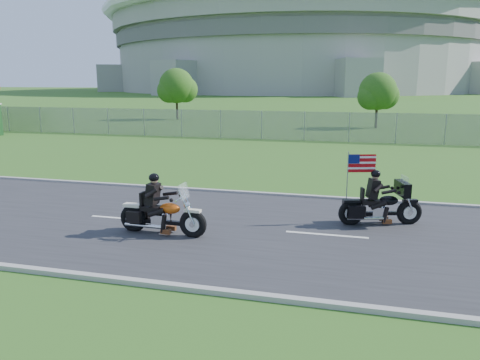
# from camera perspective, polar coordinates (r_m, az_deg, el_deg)

# --- Properties ---
(ground) EXTENTS (420.00, 420.00, 0.00)m
(ground) POSITION_cam_1_polar(r_m,az_deg,el_deg) (13.73, -6.46, -5.47)
(ground) COLOR #30561A
(ground) RESTS_ON ground
(road) EXTENTS (120.00, 8.00, 0.04)m
(road) POSITION_cam_1_polar(r_m,az_deg,el_deg) (13.72, -6.46, -5.39)
(road) COLOR #28282B
(road) RESTS_ON ground
(curb_north) EXTENTS (120.00, 0.18, 0.12)m
(curb_north) POSITION_cam_1_polar(r_m,az_deg,el_deg) (17.41, -1.73, -1.42)
(curb_north) COLOR #9E9B93
(curb_north) RESTS_ON ground
(curb_south) EXTENTS (120.00, 0.18, 0.12)m
(curb_south) POSITION_cam_1_polar(r_m,az_deg,el_deg) (10.28, -14.67, -11.72)
(curb_south) COLOR #9E9B93
(curb_south) RESTS_ON ground
(fence) EXTENTS (60.00, 0.03, 2.00)m
(fence) POSITION_cam_1_polar(r_m,az_deg,el_deg) (33.79, -2.37, 6.83)
(fence) COLOR gray
(fence) RESTS_ON ground
(stadium) EXTENTS (140.40, 140.40, 29.20)m
(stadium) POSITION_cam_1_polar(r_m,az_deg,el_deg) (184.23, 6.98, 15.65)
(stadium) COLOR #A3A099
(stadium) RESTS_ON ground
(tree_fence_near) EXTENTS (3.52, 3.28, 4.75)m
(tree_fence_near) POSITION_cam_1_polar(r_m,az_deg,el_deg) (42.28, 16.49, 10.10)
(tree_fence_near) COLOR #382316
(tree_fence_near) RESTS_ON ground
(tree_fence_mid) EXTENTS (3.96, 3.69, 5.30)m
(tree_fence_mid) POSITION_cam_1_polar(r_m,az_deg,el_deg) (49.88, -7.68, 11.10)
(tree_fence_mid) COLOR #382316
(tree_fence_mid) RESTS_ON ground
(motorcycle_lead) EXTENTS (2.55, 0.66, 1.71)m
(motorcycle_lead) POSITION_cam_1_polar(r_m,az_deg,el_deg) (12.82, -9.61, -4.32)
(motorcycle_lead) COLOR black
(motorcycle_lead) RESTS_ON ground
(motorcycle_follow) EXTENTS (2.39, 1.13, 2.04)m
(motorcycle_follow) POSITION_cam_1_polar(r_m,az_deg,el_deg) (14.05, 16.73, -3.11)
(motorcycle_follow) COLOR black
(motorcycle_follow) RESTS_ON ground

